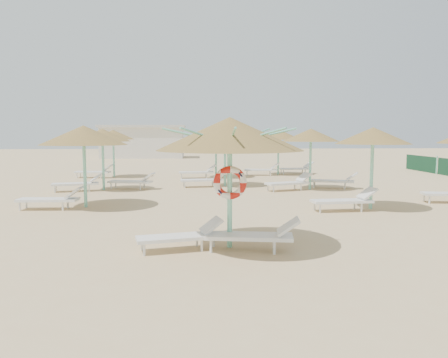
{
  "coord_description": "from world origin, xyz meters",
  "views": [
    {
      "loc": [
        -0.45,
        -9.5,
        2.46
      ],
      "look_at": [
        0.2,
        1.5,
        1.3
      ],
      "focal_mm": 35.0,
      "sensor_mm": 36.0,
      "label": 1
    }
  ],
  "objects": [
    {
      "name": "main_palapa",
      "position": [
        0.21,
        -0.27,
        2.43
      ],
      "size": [
        3.12,
        3.12,
        2.8
      ],
      "color": "#7EDBBB",
      "rests_on": "ground"
    },
    {
      "name": "service_hut",
      "position": [
        -6.0,
        35.0,
        1.64
      ],
      "size": [
        8.4,
        4.4,
        3.25
      ],
      "color": "silver",
      "rests_on": "ground"
    },
    {
      "name": "lounger_main_a",
      "position": [
        -0.8,
        -0.46,
        0.31
      ],
      "size": [
        1.88,
        0.94,
        0.66
      ],
      "rotation": [
        0.0,
        0.0,
        0.23
      ],
      "color": "white",
      "rests_on": "ground"
    },
    {
      "name": "palapa_field",
      "position": [
        1.27,
        10.0,
        2.3
      ],
      "size": [
        18.17,
        14.44,
        2.72
      ],
      "color": "#7EDBBB",
      "rests_on": "ground"
    },
    {
      "name": "ground",
      "position": [
        0.0,
        0.0,
        0.0
      ],
      "size": [
        120.0,
        120.0,
        0.0
      ],
      "primitive_type": "plane",
      "color": "tan",
      "rests_on": "ground"
    },
    {
      "name": "lounger_main_b",
      "position": [
        0.72,
        -0.61,
        0.34
      ],
      "size": [
        2.03,
        0.88,
        0.71
      ],
      "rotation": [
        0.0,
        0.0,
        -0.15
      ],
      "color": "white",
      "rests_on": "ground"
    }
  ]
}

